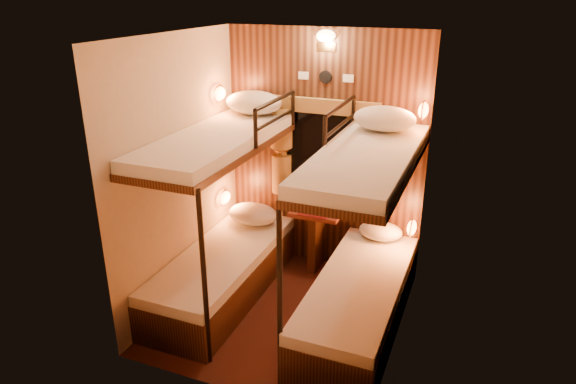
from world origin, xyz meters
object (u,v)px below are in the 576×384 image
at_px(bunk_right, 360,268).
at_px(table, 316,232).
at_px(bottle_left, 317,202).
at_px(bottle_right, 329,201).
at_px(bunk_left, 223,241).

bearing_deg(bunk_right, table, 129.67).
bearing_deg(bottle_left, bunk_right, -50.15).
height_order(bunk_right, bottle_right, bunk_right).
bearing_deg(bottle_right, bunk_right, -56.92).
height_order(bunk_left, table, bunk_left).
relative_size(bunk_right, table, 2.90).
distance_m(bunk_right, bottle_right, 1.01).
bearing_deg(bottle_right, bottle_left, -143.33).
bearing_deg(bunk_right, bottle_right, 123.08).
bearing_deg(bottle_left, bunk_left, -130.76).
distance_m(bunk_right, table, 1.02).
bearing_deg(bottle_right, table, -153.25).
relative_size(bottle_left, bottle_right, 1.06).
relative_size(table, bottle_left, 2.70).
xyz_separation_m(table, bottle_left, (0.01, -0.02, 0.34)).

